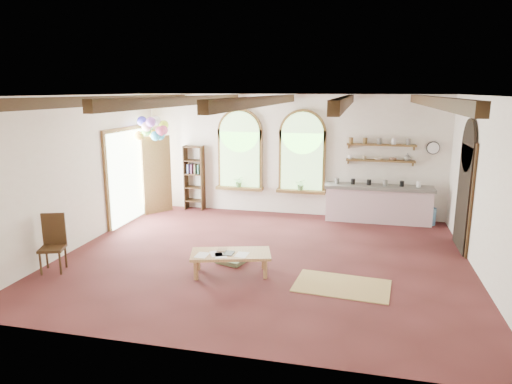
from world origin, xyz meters
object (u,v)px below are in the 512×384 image
(balloon_cluster, at_px, (152,129))
(side_chair, at_px, (53,255))
(kitchen_counter, at_px, (378,203))
(coffee_table, at_px, (231,255))

(balloon_cluster, bearing_deg, side_chair, -93.74)
(kitchen_counter, distance_m, coffee_table, 4.96)
(coffee_table, distance_m, balloon_cluster, 4.85)
(coffee_table, relative_size, side_chair, 1.46)
(coffee_table, bearing_deg, kitchen_counter, 56.94)
(kitchen_counter, height_order, coffee_table, kitchen_counter)
(side_chair, height_order, balloon_cluster, balloon_cluster)
(kitchen_counter, xyz_separation_m, side_chair, (-5.96, -4.75, -0.17))
(side_chair, relative_size, balloon_cluster, 0.93)
(kitchen_counter, bearing_deg, side_chair, -141.42)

